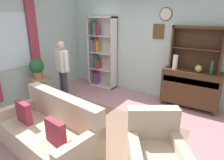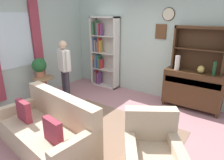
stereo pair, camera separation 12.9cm
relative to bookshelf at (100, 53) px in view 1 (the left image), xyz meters
name	(u,v)px [view 1 (the left image)]	position (x,y,z in m)	size (l,w,h in m)	color
ground_plane	(103,126)	(1.47, -1.94, -1.05)	(5.40, 4.60, 0.02)	#B27A7F
wall_back	(148,44)	(1.48, 0.19, 0.37)	(5.00, 0.09, 2.80)	#ADC1B7
wall_left	(18,47)	(-1.05, -1.97, 0.36)	(0.16, 4.20, 2.80)	#ADC1B7
area_rug	(102,136)	(1.67, -2.24, -1.04)	(2.67, 2.18, 0.01)	#846651
bookshelf	(100,53)	(0.00, 0.00, 0.00)	(0.90, 0.30, 2.10)	silver
sideboard	(190,87)	(2.72, -0.08, -0.53)	(1.30, 0.45, 0.92)	#422816
sideboard_hutch	(197,42)	(2.72, 0.03, 0.52)	(1.10, 0.26, 1.00)	#422816
vase_tall	(175,62)	(2.33, -0.16, 0.05)	(0.11, 0.11, 0.34)	beige
vase_round	(199,69)	(2.85, -0.15, -0.03)	(0.15, 0.15, 0.17)	tan
bottle_wine	(212,68)	(3.11, -0.17, 0.03)	(0.07, 0.07, 0.30)	#194223
couch_floral	(50,132)	(1.16, -2.98, -0.73)	(1.89, 1.06, 0.90)	#C6AD8E
armchair_floral	(155,154)	(2.78, -2.50, -0.75)	(1.05, 1.06, 0.88)	#C6AD8E
plant_stand	(42,87)	(-0.57, -1.78, -0.66)	(0.52, 0.52, 0.62)	#A87F56
potted_plant_large	(37,67)	(-0.62, -1.81, -0.13)	(0.36, 0.36, 0.49)	#AD6B4C
potted_plant_small	(49,99)	(-0.16, -1.92, -0.84)	(0.25, 0.25, 0.34)	beige
person_reading	(62,68)	(-0.05, -1.49, -0.13)	(0.52, 0.29, 1.56)	#38333D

